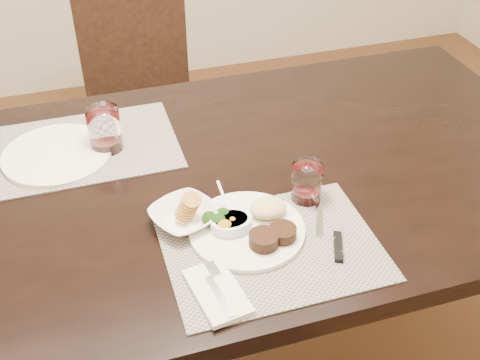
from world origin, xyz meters
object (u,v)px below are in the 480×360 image
object	(u,v)px
chair_far	(142,91)
dinner_plate	(253,227)
steak_knife	(333,239)
wine_glass_near	(307,183)
far_plate	(57,154)
cracker_bowl	(184,215)

from	to	relation	value
chair_far	dinner_plate	bearing A→B (deg)	-86.51
dinner_plate	steak_knife	xyz separation A→B (m)	(0.16, -0.08, -0.01)
chair_far	dinner_plate	xyz separation A→B (m)	(0.07, -1.16, 0.27)
wine_glass_near	far_plate	world-z (taller)	wine_glass_near
wine_glass_near	chair_far	bearing A→B (deg)	101.95
chair_far	cracker_bowl	bearing A→B (deg)	-93.51
steak_knife	wine_glass_near	bearing A→B (deg)	112.57
wine_glass_near	far_plate	xyz separation A→B (m)	(-0.56, 0.35, -0.04)
dinner_plate	cracker_bowl	size ratio (longest dim) A/B	1.37
chair_far	steak_knife	xyz separation A→B (m)	(0.23, -1.24, 0.26)
dinner_plate	far_plate	xyz separation A→B (m)	(-0.40, 0.43, -0.01)
steak_knife	far_plate	world-z (taller)	far_plate
dinner_plate	wine_glass_near	size ratio (longest dim) A/B	2.63
far_plate	cracker_bowl	bearing A→B (deg)	-53.55
dinner_plate	wine_glass_near	xyz separation A→B (m)	(0.16, 0.08, 0.03)
wine_glass_near	far_plate	distance (m)	0.66
steak_knife	far_plate	xyz separation A→B (m)	(-0.56, 0.51, 0.00)
steak_knife	cracker_bowl	size ratio (longest dim) A/B	1.09
chair_far	steak_knife	world-z (taller)	chair_far
steak_knife	wine_glass_near	distance (m)	0.16
chair_far	far_plate	size ratio (longest dim) A/B	3.19
steak_knife	wine_glass_near	size ratio (longest dim) A/B	2.09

